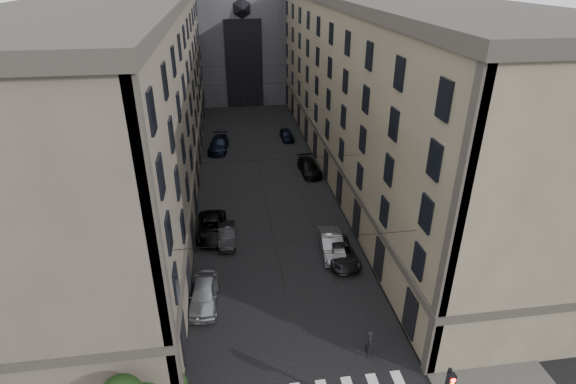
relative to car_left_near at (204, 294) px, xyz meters
name	(u,v)px	position (x,y,z in m)	size (l,w,h in m)	color
sidewalk_left	(168,178)	(-4.52, 21.75, -0.75)	(7.00, 80.00, 0.15)	#383533
sidewalk_right	(349,167)	(16.48, 21.75, -0.75)	(7.00, 80.00, 0.15)	#383533
building_left	(127,98)	(-7.46, 21.75, 8.52)	(13.60, 60.60, 18.85)	#4D443B
building_right	(380,89)	(19.42, 21.75, 8.52)	(13.60, 60.60, 18.85)	brown
tram_wires	(259,113)	(5.98, 21.38, 6.42)	(14.00, 60.00, 0.43)	black
car_left_near	(204,294)	(0.00, 0.00, 0.00)	(1.95, 4.84, 1.65)	gray
car_left_midnear	(227,235)	(1.78, 7.75, -0.14)	(1.44, 4.12, 1.36)	black
car_left_midfar	(212,227)	(0.49, 9.15, -0.06)	(2.55, 5.53, 1.54)	black
car_left_far	(219,144)	(1.26, 29.82, 0.00)	(2.30, 5.65, 1.64)	black
car_right_near	(331,244)	(10.33, 4.88, -0.01)	(1.73, 4.96, 1.63)	gray
car_right_midnear	(340,252)	(10.79, 3.80, -0.12)	(2.34, 5.09, 1.41)	black
car_right_midfar	(309,167)	(11.51, 20.98, -0.08)	(2.07, 5.10, 1.48)	black
car_right_far	(287,135)	(10.56, 32.51, -0.15)	(1.59, 3.95, 1.35)	black
pedestrian	(370,343)	(10.07, -6.25, 0.14)	(0.70, 0.46, 1.93)	black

